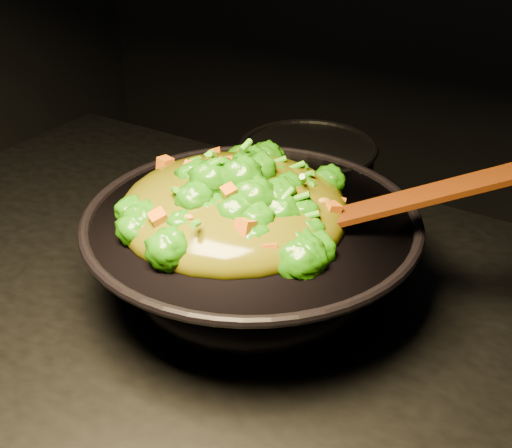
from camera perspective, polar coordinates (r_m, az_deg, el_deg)
The scene contains 4 objects.
wok at distance 0.80m, azimuth -0.38°, elevation -2.80°, with size 0.40×0.40×0.11m, color black, non-canonical shape.
stir_fry at distance 0.76m, azimuth -2.08°, elevation 4.12°, with size 0.28×0.28×0.10m, color #206907, non-canonical shape.
spatula at distance 0.73m, azimuth 12.74°, elevation 1.95°, with size 0.26×0.04×0.01m, color #341304.
back_pot at distance 0.99m, azimuth 4.54°, elevation 4.15°, with size 0.20×0.20×0.11m, color black.
Camera 1 is at (0.40, -0.47, 1.40)m, focal length 45.00 mm.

